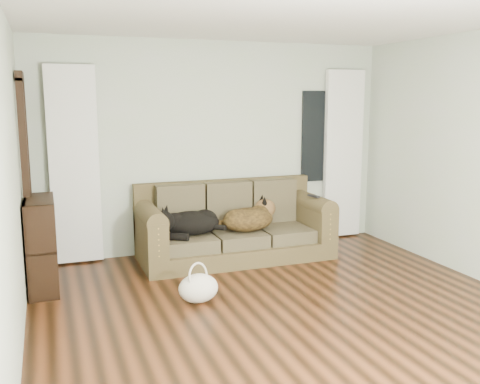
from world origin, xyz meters
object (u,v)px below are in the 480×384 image
object	(u,v)px
dog_shepherd	(250,218)
bookshelf	(41,241)
tote_bag	(198,286)
dog_black_lab	(188,224)
sofa	(235,222)

from	to	relation	value
dog_shepherd	bookshelf	world-z (taller)	bookshelf
tote_bag	dog_black_lab	bearing A→B (deg)	79.69
dog_shepherd	tote_bag	bearing A→B (deg)	38.44
tote_bag	bookshelf	xyz separation A→B (m)	(-1.37, 0.88, 0.34)
dog_black_lab	bookshelf	distance (m)	1.62
dog_black_lab	tote_bag	bearing A→B (deg)	-92.32
dog_black_lab	dog_shepherd	xyz separation A→B (m)	(0.76, -0.02, 0.01)
dog_black_lab	dog_shepherd	bearing A→B (deg)	6.63
dog_black_lab	dog_shepherd	size ratio (longest dim) A/B	0.97
dog_black_lab	tote_bag	world-z (taller)	dog_black_lab
dog_black_lab	bookshelf	xyz separation A→B (m)	(-1.59, -0.30, 0.02)
bookshelf	sofa	bearing A→B (deg)	15.72
dog_black_lab	bookshelf	world-z (taller)	bookshelf
dog_shepherd	tote_bag	distance (m)	1.56
sofa	bookshelf	world-z (taller)	bookshelf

